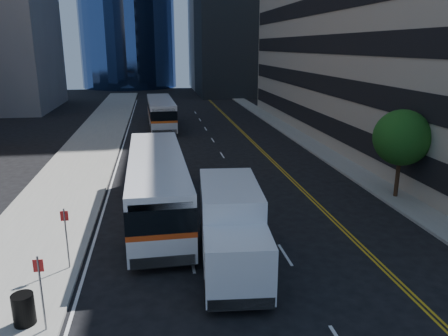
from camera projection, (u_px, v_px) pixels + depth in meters
name	position (u px, v px, depth m)	size (l,w,h in m)	color
ground	(287.00, 279.00, 16.78)	(160.00, 160.00, 0.00)	black
sidewalk_west	(92.00, 146.00, 38.98)	(5.00, 90.00, 0.15)	gray
sidewalk_east	(302.00, 139.00, 41.88)	(2.00, 90.00, 0.15)	gray
street_tree	(402.00, 138.00, 24.75)	(3.20, 3.20, 5.10)	#332114
bus_front	(157.00, 184.00, 22.57)	(3.00, 12.68, 3.26)	silver
bus_rear	(161.00, 112.00, 47.87)	(3.06, 11.98, 3.07)	silver
box_truck	(232.00, 228.00, 17.27)	(2.87, 6.96, 3.25)	white
trash_can	(24.00, 309.00, 13.75)	(0.68, 0.68, 1.03)	black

